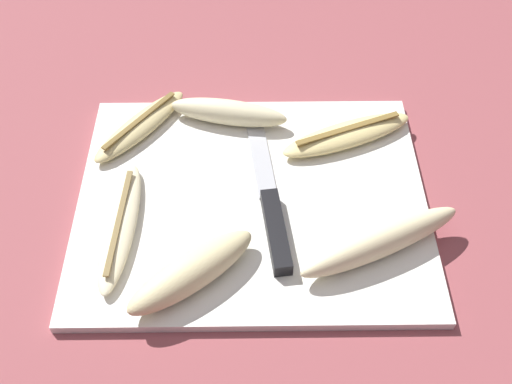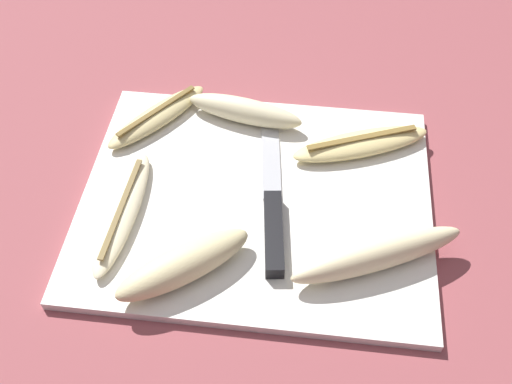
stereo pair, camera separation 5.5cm
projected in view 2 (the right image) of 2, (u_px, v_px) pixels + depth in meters
ground_plane at (256, 204)px, 0.71m from camera, size 4.00×4.00×0.00m
cutting_board at (256, 201)px, 0.70m from camera, size 0.40×0.33×0.01m
knife at (273, 219)px, 0.67m from camera, size 0.05×0.23×0.02m
banana_golden_short at (361, 144)px, 0.74m from camera, size 0.18×0.10×0.02m
banana_spotted_left at (157, 116)px, 0.77m from camera, size 0.12×0.15×0.02m
banana_bright_far at (123, 212)px, 0.67m from camera, size 0.04×0.18×0.02m
banana_soft_right at (184, 264)px, 0.62m from camera, size 0.15×0.13×0.04m
banana_pale_long at (245, 111)px, 0.77m from camera, size 0.16×0.06×0.03m
banana_cream_curved at (378, 255)px, 0.63m from camera, size 0.19×0.11×0.04m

